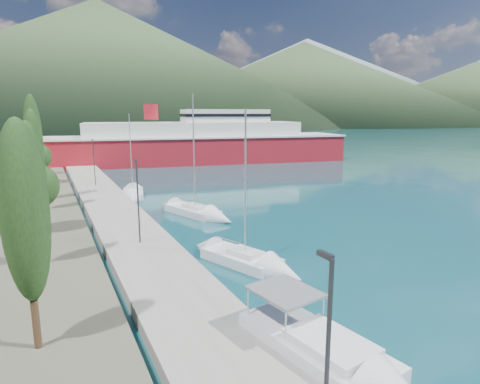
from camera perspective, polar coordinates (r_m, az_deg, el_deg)
ground at (r=137.37m, az=-19.96°, el=6.22°), size 1400.00×1400.00×0.00m
quay at (r=43.68m, az=-17.83°, el=-2.27°), size 5.00×88.00×0.80m
hills_far at (r=656.65m, az=-13.01°, el=16.71°), size 1480.00×900.00×180.00m
hills_near at (r=406.62m, az=-10.29°, el=16.44°), size 1010.00×520.00×115.00m
tree_row at (r=48.07m, az=-27.12°, el=4.73°), size 3.64×64.70×11.44m
lamp_posts at (r=31.41m, az=-14.98°, el=-0.32°), size 0.15×48.89×6.06m
motor_cruiser at (r=16.76m, az=14.87°, el=-23.95°), size 4.18×9.64×3.44m
sailboat_near at (r=26.61m, az=3.23°, el=-10.51°), size 4.98×8.20×11.32m
sailboat_mid at (r=39.49m, az=-4.78°, el=-3.29°), size 5.17×9.26×12.92m
sailboat_far at (r=49.48m, az=-14.98°, el=-0.69°), size 3.92×7.85×11.05m
ferry at (r=84.97m, az=-6.27°, el=6.80°), size 64.62×23.83×12.57m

